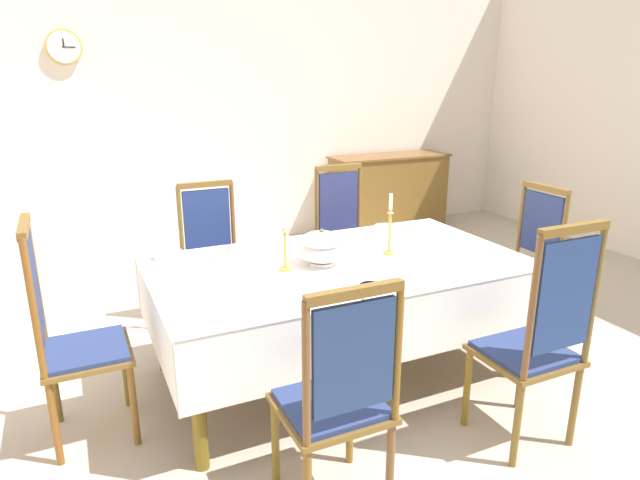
# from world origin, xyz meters

# --- Properties ---
(ground) EXTENTS (7.58, 5.92, 0.04)m
(ground) POSITION_xyz_m (0.00, 0.00, -0.02)
(ground) COLOR #BEB09D
(back_wall) EXTENTS (7.58, 0.08, 3.05)m
(back_wall) POSITION_xyz_m (0.00, 3.00, 1.52)
(back_wall) COLOR silver
(back_wall) RESTS_ON ground
(dining_table) EXTENTS (2.18, 1.22, 0.74)m
(dining_table) POSITION_xyz_m (0.00, -0.06, 0.67)
(dining_table) COLOR brown
(dining_table) RESTS_ON ground
(tablecloth) EXTENTS (2.20, 1.24, 0.38)m
(tablecloth) POSITION_xyz_m (0.00, -0.06, 0.65)
(tablecloth) COLOR white
(tablecloth) RESTS_ON dining_table
(chair_south_a) EXTENTS (0.44, 0.42, 1.08)m
(chair_south_a) POSITION_xyz_m (-0.52, -1.07, 0.56)
(chair_south_a) COLOR brown
(chair_south_a) RESTS_ON ground
(chair_north_a) EXTENTS (0.44, 0.42, 1.07)m
(chair_north_a) POSITION_xyz_m (-0.52, 0.95, 0.55)
(chair_north_a) COLOR brown
(chair_north_a) RESTS_ON ground
(chair_south_b) EXTENTS (0.44, 0.42, 1.19)m
(chair_south_b) POSITION_xyz_m (0.57, -1.08, 0.59)
(chair_south_b) COLOR brown
(chair_south_b) RESTS_ON ground
(chair_north_b) EXTENTS (0.44, 0.42, 1.12)m
(chair_north_b) POSITION_xyz_m (0.57, 0.95, 0.57)
(chair_north_b) COLOR brown
(chair_north_b) RESTS_ON ground
(chair_head_west) EXTENTS (0.42, 0.44, 1.17)m
(chair_head_west) POSITION_xyz_m (-1.50, -0.06, 0.59)
(chair_head_west) COLOR brown
(chair_head_west) RESTS_ON ground
(chair_head_east) EXTENTS (0.42, 0.44, 1.07)m
(chair_head_east) POSITION_xyz_m (1.49, -0.06, 0.55)
(chair_head_east) COLOR brown
(chair_head_east) RESTS_ON ground
(soup_tureen) EXTENTS (0.27, 0.27, 0.22)m
(soup_tureen) POSITION_xyz_m (-0.12, -0.06, 0.85)
(soup_tureen) COLOR white
(soup_tureen) RESTS_ON tablecloth
(candlestick_west) EXTENTS (0.07, 0.07, 0.35)m
(candlestick_west) POSITION_xyz_m (-0.34, -0.06, 0.89)
(candlestick_west) COLOR gold
(candlestick_west) RESTS_ON tablecloth
(candlestick_east) EXTENTS (0.07, 0.07, 0.38)m
(candlestick_east) POSITION_xyz_m (0.34, -0.06, 0.90)
(candlestick_east) COLOR gold
(candlestick_east) RESTS_ON tablecloth
(bowl_near_left) EXTENTS (0.17, 0.17, 0.04)m
(bowl_near_left) POSITION_xyz_m (0.60, 0.40, 0.77)
(bowl_near_left) COLOR white
(bowl_near_left) RESTS_ON tablecloth
(bowl_near_right) EXTENTS (0.15, 0.15, 0.04)m
(bowl_near_right) POSITION_xyz_m (-0.06, -0.55, 0.77)
(bowl_near_right) COLOR white
(bowl_near_right) RESTS_ON tablecloth
(bowl_far_left) EXTENTS (0.17, 0.17, 0.04)m
(bowl_far_left) POSITION_xyz_m (-0.91, 0.44, 0.77)
(bowl_far_left) COLOR white
(bowl_far_left) RESTS_ON tablecloth
(spoon_primary) EXTENTS (0.07, 0.17, 0.01)m
(spoon_primary) POSITION_xyz_m (0.71, 0.42, 0.75)
(spoon_primary) COLOR gold
(spoon_primary) RESTS_ON tablecloth
(spoon_secondary) EXTENTS (0.06, 0.17, 0.01)m
(spoon_secondary) POSITION_xyz_m (-0.18, -0.52, 0.75)
(spoon_secondary) COLOR gold
(spoon_secondary) RESTS_ON tablecloth
(sideboard) EXTENTS (1.44, 0.48, 0.90)m
(sideboard) POSITION_xyz_m (2.06, 2.68, 0.45)
(sideboard) COLOR brown
(sideboard) RESTS_ON ground
(mounted_clock) EXTENTS (0.31, 0.06, 0.31)m
(mounted_clock) POSITION_xyz_m (-1.30, 2.93, 2.05)
(mounted_clock) COLOR #D1B251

